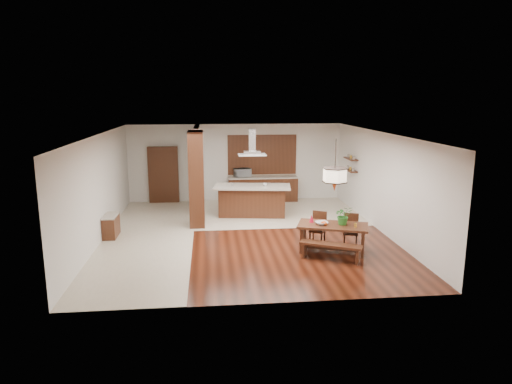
{
  "coord_description": "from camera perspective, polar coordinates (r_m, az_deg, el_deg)",
  "views": [
    {
      "loc": [
        -1.03,
        -12.59,
        3.92
      ],
      "look_at": [
        0.3,
        0.0,
        1.25
      ],
      "focal_mm": 32.0,
      "sensor_mm": 36.0,
      "label": 1
    }
  ],
  "objects": [
    {
      "name": "range_hood",
      "position": [
        14.83,
        -0.51,
        6.27
      ],
      "size": [
        0.9,
        0.55,
        0.87
      ],
      "primitive_type": null,
      "color": "silver",
      "rests_on": "room_shell"
    },
    {
      "name": "pendant_lantern",
      "position": [
        11.43,
        9.86,
        3.31
      ],
      "size": [
        0.64,
        0.64,
        1.31
      ],
      "primitive_type": null,
      "color": "beige",
      "rests_on": "room_shell"
    },
    {
      "name": "foliage_plant",
      "position": [
        11.73,
        10.86,
        -2.89
      ],
      "size": [
        0.44,
        0.39,
        0.48
      ],
      "primitive_type": "imported",
      "rotation": [
        0.0,
        0.0,
        0.03
      ],
      "color": "#2A7426",
      "rests_on": "dining_table"
    },
    {
      "name": "shelf_lower",
      "position": [
        16.16,
        11.71,
        2.68
      ],
      "size": [
        0.26,
        0.9,
        0.04
      ],
      "primitive_type": "cube",
      "color": "#33190E",
      "rests_on": "room_shell"
    },
    {
      "name": "partition_pier",
      "position": [
        14.02,
        -7.45,
        1.65
      ],
      "size": [
        0.45,
        1.0,
        2.9
      ],
      "primitive_type": "cube",
      "color": "#33190E",
      "rests_on": "ground"
    },
    {
      "name": "hallway_doorway",
      "position": [
        17.31,
        -11.49,
        2.12
      ],
      "size": [
        1.1,
        0.2,
        2.1
      ],
      "primitive_type": "cube",
      "color": "#33190E",
      "rests_on": "ground"
    },
    {
      "name": "rear_counter",
      "position": [
        17.26,
        0.85,
        0.39
      ],
      "size": [
        2.6,
        0.62,
        0.95
      ],
      "color": "#33190E",
      "rests_on": "ground"
    },
    {
      "name": "kitchen_window",
      "position": [
        17.31,
        0.75,
        4.7
      ],
      "size": [
        2.6,
        0.08,
        1.5
      ],
      "primitive_type": "cube",
      "color": "#9C582F",
      "rests_on": "room_shell"
    },
    {
      "name": "room_shell",
      "position": [
        12.77,
        -1.34,
        3.54
      ],
      "size": [
        9.0,
        9.04,
        2.92
      ],
      "color": "black",
      "rests_on": "ground"
    },
    {
      "name": "island_cup",
      "position": [
        14.94,
        1.13,
        0.93
      ],
      "size": [
        0.15,
        0.15,
        0.1
      ],
      "primitive_type": "imported",
      "rotation": [
        0.0,
        0.0,
        0.26
      ],
      "color": "silver",
      "rests_on": "kitchen_island"
    },
    {
      "name": "dining_table",
      "position": [
        11.81,
        9.57,
        -4.92
      ],
      "size": [
        1.94,
        1.4,
        0.73
      ],
      "rotation": [
        0.0,
        0.0,
        -0.34
      ],
      "color": "#33190E",
      "rests_on": "ground"
    },
    {
      "name": "fruit_bowl",
      "position": [
        11.69,
        8.21,
        -3.87
      ],
      "size": [
        0.36,
        0.36,
        0.08
      ],
      "primitive_type": "imported",
      "rotation": [
        0.0,
        0.0,
        0.19
      ],
      "color": "beige",
      "rests_on": "dining_table"
    },
    {
      "name": "dining_bench",
      "position": [
        11.31,
        9.29,
        -7.4
      ],
      "size": [
        1.48,
        0.98,
        0.42
      ],
      "primitive_type": null,
      "rotation": [
        0.0,
        0.0,
        -0.48
      ],
      "color": "#33190E",
      "rests_on": "ground"
    },
    {
      "name": "gold_ornament",
      "position": [
        11.61,
        12.34,
        -4.07
      ],
      "size": [
        0.09,
        0.09,
        0.1
      ],
      "primitive_type": "cylinder",
      "rotation": [
        0.0,
        0.0,
        -0.3
      ],
      "color": "gold",
      "rests_on": "dining_table"
    },
    {
      "name": "shelf_upper",
      "position": [
        16.1,
        11.77,
        4.09
      ],
      "size": [
        0.26,
        0.9,
        0.04
      ],
      "primitive_type": "cube",
      "color": "#33190E",
      "rests_on": "room_shell"
    },
    {
      "name": "hallway_console",
      "position": [
        13.58,
        -17.66,
        -4.07
      ],
      "size": [
        0.37,
        0.88,
        0.63
      ],
      "primitive_type": "cube",
      "color": "#33190E",
      "rests_on": "ground"
    },
    {
      "name": "partition_stub",
      "position": [
        16.09,
        -7.29,
        2.97
      ],
      "size": [
        0.18,
        2.4,
        2.9
      ],
      "primitive_type": "cube",
      "color": "silver",
      "rests_on": "ground"
    },
    {
      "name": "napkin_cone",
      "position": [
        11.86,
        6.95,
        -3.31
      ],
      "size": [
        0.13,
        0.13,
        0.19
      ],
      "primitive_type": "cone",
      "rotation": [
        0.0,
        0.0,
        0.08
      ],
      "color": "#B30C27",
      "rests_on": "dining_table"
    },
    {
      "name": "microwave",
      "position": [
        17.09,
        -1.7,
        2.43
      ],
      "size": [
        0.68,
        0.57,
        0.32
      ],
      "primitive_type": "imported",
      "rotation": [
        0.0,
        0.0,
        0.37
      ],
      "color": "#B5B9BD",
      "rests_on": "rear_counter"
    },
    {
      "name": "kitchen_island",
      "position": [
        15.14,
        -0.49,
        -1.04
      ],
      "size": [
        2.62,
        1.41,
        1.03
      ],
      "rotation": [
        0.0,
        0.0,
        -0.14
      ],
      "color": "#33190E",
      "rests_on": "ground"
    },
    {
      "name": "dining_chair_right",
      "position": [
        12.33,
        11.76,
        -4.76
      ],
      "size": [
        0.49,
        0.49,
        0.87
      ],
      "primitive_type": null,
      "rotation": [
        0.0,
        0.0,
        -0.32
      ],
      "color": "#33190E",
      "rests_on": "ground"
    },
    {
      "name": "tile_kitchen",
      "position": [
        15.76,
        2.48,
        -2.49
      ],
      "size": [
        5.5,
        4.0,
        0.01
      ],
      "primitive_type": "cube",
      "color": "beige",
      "rests_on": "ground"
    },
    {
      "name": "dining_chair_left",
      "position": [
        12.37,
        7.71,
        -4.53
      ],
      "size": [
        0.53,
        0.53,
        0.88
      ],
      "primitive_type": null,
      "rotation": [
        0.0,
        0.0,
        -0.52
      ],
      "color": "#33190E",
      "rests_on": "ground"
    },
    {
      "name": "tile_hallway",
      "position": [
        13.3,
        -13.25,
        -5.54
      ],
      "size": [
        2.5,
        9.0,
        0.01
      ],
      "primitive_type": "cube",
      "color": "beige",
      "rests_on": "ground"
    },
    {
      "name": "soffit_band",
      "position": [
        12.68,
        -1.36,
        7.22
      ],
      "size": [
        8.0,
        9.0,
        0.02
      ],
      "primitive_type": "cube",
      "color": "#412510",
      "rests_on": "room_shell"
    }
  ]
}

